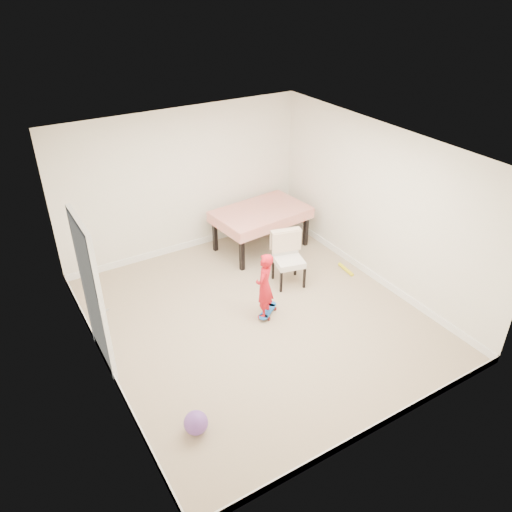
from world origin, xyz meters
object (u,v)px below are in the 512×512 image
dining_table (261,229)px  child (264,288)px  dining_chair (289,260)px  skateboard (268,312)px  balloon (196,423)px

dining_table → child: bearing=-126.0°
dining_chair → skateboard: 1.01m
skateboard → balloon: balloon is taller
dining_chair → balloon: dining_chair is taller
dining_table → child: 2.12m
dining_table → dining_chair: dining_chair is taller
skateboard → balloon: (-1.87, -1.44, 0.10)m
dining_chair → child: bearing=-131.6°
skateboard → balloon: 2.36m
dining_table → skateboard: dining_table is taller
skateboard → dining_chair: bearing=0.3°
skateboard → child: size_ratio=0.46×
dining_chair → child: size_ratio=0.87×
balloon → skateboard: bearing=37.5°
dining_chair → skateboard: (-0.74, -0.54, -0.42)m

